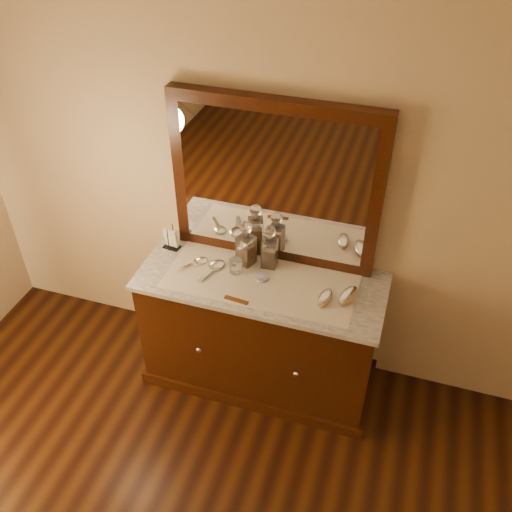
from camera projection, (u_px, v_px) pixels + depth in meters
name	position (u px, v px, depth m)	size (l,w,h in m)	color
dresser_cabinet	(261.00, 332.00, 3.49)	(1.40, 0.55, 0.82)	black
dresser_plinth	(261.00, 371.00, 3.72)	(1.46, 0.59, 0.08)	black
knob_left	(199.00, 350.00, 3.32)	(0.04, 0.04, 0.04)	silver
knob_right	(296.00, 374.00, 3.18)	(0.04, 0.04, 0.04)	silver
marble_top	(261.00, 281.00, 3.23)	(1.44, 0.59, 0.03)	white
mirror_frame	(275.00, 184.00, 3.09)	(1.20, 0.08, 1.00)	black
mirror_glass	(273.00, 187.00, 3.06)	(1.06, 0.01, 0.86)	white
lace_runner	(260.00, 281.00, 3.20)	(1.10, 0.45, 0.00)	silver
pin_dish	(262.00, 277.00, 3.22)	(0.09, 0.09, 0.02)	white
comb	(236.00, 300.00, 3.07)	(0.14, 0.03, 0.01)	brown
napkin_rack	(171.00, 239.00, 3.42)	(0.11, 0.07, 0.16)	black
decanter_left	(246.00, 248.00, 3.26)	(0.12, 0.12, 0.30)	brown
decanter_right	(270.00, 251.00, 3.24)	(0.09, 0.09, 0.28)	brown
brush_near	(325.00, 298.00, 3.06)	(0.09, 0.16, 0.04)	tan
brush_far	(348.00, 296.00, 3.07)	(0.12, 0.18, 0.05)	tan
hand_mirror_outer	(198.00, 262.00, 3.32)	(0.16, 0.19, 0.02)	silver
hand_mirror_inner	(215.00, 267.00, 3.29)	(0.11, 0.24, 0.02)	silver
tumblers	(236.00, 266.00, 3.24)	(0.08, 0.08, 0.09)	white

